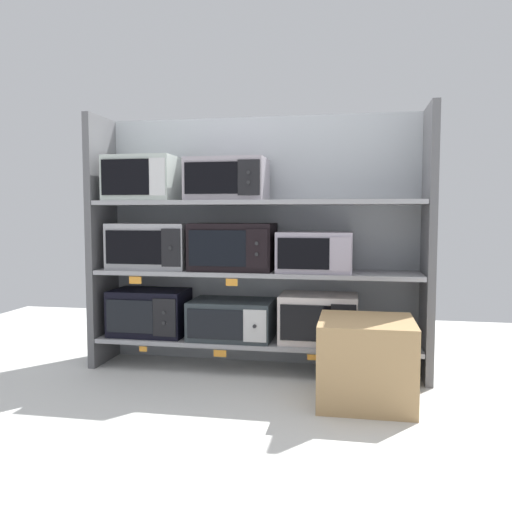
# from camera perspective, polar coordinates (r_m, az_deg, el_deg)

# --- Properties ---
(ground) EXTENTS (6.22, 6.00, 0.02)m
(ground) POSITION_cam_1_polar(r_m,az_deg,el_deg) (2.87, -3.82, -17.87)
(ground) COLOR silver
(back_panel) EXTENTS (2.42, 0.04, 1.78)m
(back_panel) POSITION_cam_1_polar(r_m,az_deg,el_deg) (3.86, 0.61, 1.65)
(back_panel) COLOR #9EA3A8
(back_panel) RESTS_ON ground
(upright_left) EXTENTS (0.05, 0.42, 1.78)m
(upright_left) POSITION_cam_1_polar(r_m,az_deg,el_deg) (4.00, -16.26, 1.57)
(upright_left) COLOR #5B5B5E
(upright_left) RESTS_ON ground
(upright_right) EXTENTS (0.05, 0.42, 1.78)m
(upright_right) POSITION_cam_1_polar(r_m,az_deg,el_deg) (3.60, 18.09, 1.22)
(upright_right) COLOR #5B5B5E
(upright_right) RESTS_ON ground
(shelf_0) EXTENTS (2.22, 0.42, 0.03)m
(shelf_0) POSITION_cam_1_polar(r_m,az_deg,el_deg) (3.73, 0.00, -9.15)
(shelf_0) COLOR #99999E
(shelf_0) RESTS_ON ground
(microwave_0) EXTENTS (0.53, 0.36, 0.33)m
(microwave_0) POSITION_cam_1_polar(r_m,az_deg,el_deg) (3.91, -11.40, -5.96)
(microwave_0) COLOR black
(microwave_0) RESTS_ON shelf_0
(microwave_1) EXTENTS (0.57, 0.41, 0.27)m
(microwave_1) POSITION_cam_1_polar(r_m,az_deg,el_deg) (3.73, -2.59, -6.82)
(microwave_1) COLOR #2C353A
(microwave_1) RESTS_ON shelf_0
(microwave_2) EXTENTS (0.52, 0.37, 0.33)m
(microwave_2) POSITION_cam_1_polar(r_m,az_deg,el_deg) (3.64, 6.77, -6.68)
(microwave_2) COLOR silver
(microwave_2) RESTS_ON shelf_0
(price_tag_0) EXTENTS (0.06, 0.00, 0.04)m
(price_tag_0) POSITION_cam_1_polar(r_m,az_deg,el_deg) (3.75, -12.07, -9.78)
(price_tag_0) COLOR orange
(price_tag_1) EXTENTS (0.09, 0.00, 0.05)m
(price_tag_1) POSITION_cam_1_polar(r_m,az_deg,el_deg) (3.59, -3.91, -10.44)
(price_tag_1) COLOR orange
(price_tag_2) EXTENTS (0.06, 0.00, 0.04)m
(price_tag_2) POSITION_cam_1_polar(r_m,az_deg,el_deg) (3.49, 6.02, -10.81)
(price_tag_2) COLOR orange
(shelf_1) EXTENTS (2.22, 0.42, 0.03)m
(shelf_1) POSITION_cam_1_polar(r_m,az_deg,el_deg) (3.65, 0.00, -1.80)
(shelf_1) COLOR #99999E
(microwave_3) EXTENTS (0.57, 0.34, 0.32)m
(microwave_3) POSITION_cam_1_polar(r_m,az_deg,el_deg) (3.84, -11.27, 1.06)
(microwave_3) COLOR #A4A4A9
(microwave_3) RESTS_ON shelf_1
(microwave_4) EXTENTS (0.57, 0.38, 0.33)m
(microwave_4) POSITION_cam_1_polar(r_m,az_deg,el_deg) (3.66, -2.48, 1.01)
(microwave_4) COLOR black
(microwave_4) RESTS_ON shelf_1
(microwave_5) EXTENTS (0.50, 0.38, 0.27)m
(microwave_5) POSITION_cam_1_polar(r_m,az_deg,el_deg) (3.58, 6.38, 0.46)
(microwave_5) COLOR #A59BAC
(microwave_5) RESTS_ON shelf_1
(price_tag_3) EXTENTS (0.09, 0.00, 0.05)m
(price_tag_3) POSITION_cam_1_polar(r_m,az_deg,el_deg) (3.68, -12.88, -2.56)
(price_tag_3) COLOR orange
(price_tag_4) EXTENTS (0.08, 0.00, 0.05)m
(price_tag_4) POSITION_cam_1_polar(r_m,az_deg,el_deg) (3.47, -2.64, -2.85)
(price_tag_4) COLOR orange
(shelf_2) EXTENTS (2.22, 0.42, 0.03)m
(shelf_2) POSITION_cam_1_polar(r_m,az_deg,el_deg) (3.63, 0.00, 5.77)
(shelf_2) COLOR #99999E
(microwave_6) EXTENTS (0.48, 0.41, 0.31)m
(microwave_6) POSITION_cam_1_polar(r_m,az_deg,el_deg) (3.86, -11.99, 8.13)
(microwave_6) COLOR #B2BDB5
(microwave_6) RESTS_ON shelf_2
(microwave_7) EXTENTS (0.54, 0.37, 0.29)m
(microwave_7) POSITION_cam_1_polar(r_m,az_deg,el_deg) (3.67, -3.12, 8.23)
(microwave_7) COLOR #A39AA4
(microwave_7) RESTS_ON shelf_2
(shipping_carton) EXTENTS (0.54, 0.54, 0.48)m
(shipping_carton) POSITION_cam_1_polar(r_m,az_deg,el_deg) (3.16, 11.77, -11.01)
(shipping_carton) COLOR tan
(shipping_carton) RESTS_ON ground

